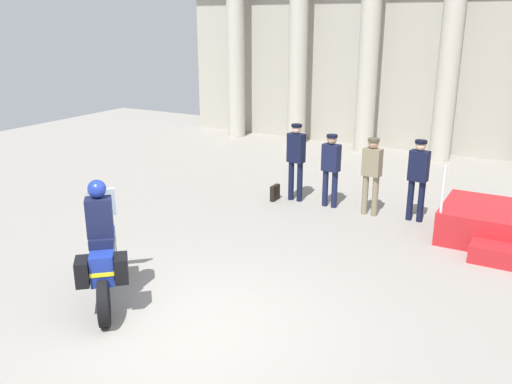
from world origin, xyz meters
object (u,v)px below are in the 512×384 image
object	(u,v)px
briefcase_on_ground	(275,193)
officer_in_row_3	(418,174)
officer_in_row_0	(296,156)
officer_in_row_2	(372,170)
officer_in_row_1	(331,165)
motorcycle_with_rider	(103,252)

from	to	relation	value
briefcase_on_ground	officer_in_row_3	bearing A→B (deg)	4.23
officer_in_row_0	officer_in_row_2	world-z (taller)	officer_in_row_0
officer_in_row_0	officer_in_row_1	xyz separation A→B (m)	(0.86, -0.02, -0.09)
officer_in_row_0	motorcycle_with_rider	distance (m)	5.71
officer_in_row_2	briefcase_on_ground	distance (m)	2.37
motorcycle_with_rider	officer_in_row_1	bearing A→B (deg)	-54.52
officer_in_row_0	officer_in_row_3	size ratio (longest dim) A/B	1.05
officer_in_row_1	briefcase_on_ground	bearing A→B (deg)	16.09
officer_in_row_1	briefcase_on_ground	distance (m)	1.51
officer_in_row_0	officer_in_row_1	world-z (taller)	officer_in_row_0
officer_in_row_3	motorcycle_with_rider	size ratio (longest dim) A/B	0.90
officer_in_row_0	briefcase_on_ground	xyz separation A→B (m)	(-0.41, -0.23, -0.88)
motorcycle_with_rider	briefcase_on_ground	world-z (taller)	motorcycle_with_rider
officer_in_row_0	officer_in_row_1	distance (m)	0.87
officer_in_row_0	officer_in_row_3	xyz separation A→B (m)	(2.75, 0.01, -0.05)
officer_in_row_0	officer_in_row_2	xyz separation A→B (m)	(1.82, -0.11, -0.07)
motorcycle_with_rider	briefcase_on_ground	bearing A→B (deg)	-41.82
officer_in_row_0	briefcase_on_ground	bearing A→B (deg)	35.75
officer_in_row_3	officer_in_row_2	bearing A→B (deg)	14.33
officer_in_row_3	briefcase_on_ground	world-z (taller)	officer_in_row_3
officer_in_row_2	officer_in_row_3	world-z (taller)	officer_in_row_3
motorcycle_with_rider	briefcase_on_ground	distance (m)	5.50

